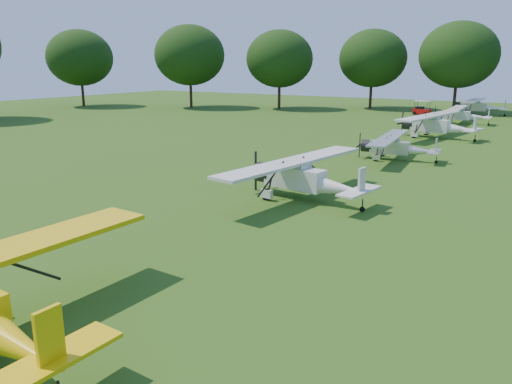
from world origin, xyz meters
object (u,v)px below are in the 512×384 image
at_px(aircraft_3, 303,176).
at_px(aircraft_7, 478,105).
at_px(aircraft_4, 396,146).
at_px(golf_cart, 421,110).
at_px(aircraft_6, 461,114).
at_px(aircraft_5, 436,124).

xyz_separation_m(aircraft_3, aircraft_7, (0.81, 52.88, -0.01)).
xyz_separation_m(aircraft_4, golf_cart, (-6.81, 35.41, -0.44)).
bearing_deg(aircraft_4, aircraft_6, 84.29).
bearing_deg(aircraft_7, aircraft_6, -90.22).
xyz_separation_m(aircraft_5, aircraft_7, (-0.04, 26.00, -0.09)).
height_order(aircraft_5, aircraft_7, aircraft_5).
bearing_deg(aircraft_3, golf_cart, 104.96).
relative_size(aircraft_5, golf_cart, 5.06).
distance_m(aircraft_3, aircraft_6, 40.41).
bearing_deg(aircraft_4, aircraft_3, -99.79).
xyz_separation_m(aircraft_7, golf_cart, (-6.73, -3.85, -0.65)).
bearing_deg(aircraft_6, golf_cart, 125.23).
height_order(aircraft_4, golf_cart, golf_cart).
xyz_separation_m(aircraft_4, aircraft_7, (-0.08, 39.26, 0.21)).
bearing_deg(aircraft_5, aircraft_7, 99.50).
bearing_deg(aircraft_5, aircraft_6, 99.95).
distance_m(aircraft_4, aircraft_6, 26.78).
height_order(aircraft_3, aircraft_7, aircraft_3).
bearing_deg(aircraft_4, golf_cart, 94.83).
height_order(aircraft_3, aircraft_5, aircraft_5).
distance_m(aircraft_5, golf_cart, 23.18).
relative_size(aircraft_6, golf_cart, 4.24).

